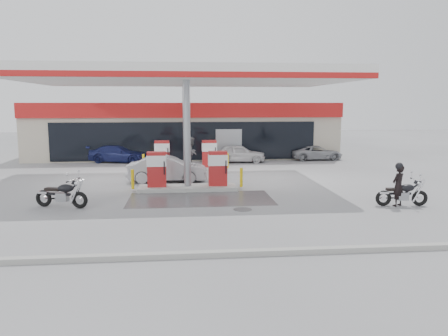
% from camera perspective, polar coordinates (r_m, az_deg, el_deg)
% --- Properties ---
extents(ground, '(90.00, 90.00, 0.00)m').
position_cam_1_polar(ground, '(18.33, -4.66, -4.07)').
color(ground, gray).
rests_on(ground, ground).
extents(wet_patch, '(6.00, 3.00, 0.00)m').
position_cam_1_polar(wet_patch, '(18.34, -3.09, -4.04)').
color(wet_patch, '#4C4C4F').
rests_on(wet_patch, ground).
extents(drain_cover, '(0.70, 0.70, 0.01)m').
position_cam_1_polar(drain_cover, '(16.54, 2.45, -5.42)').
color(drain_cover, '#38383A').
rests_on(drain_cover, ground).
extents(kerb, '(28.00, 0.25, 0.15)m').
position_cam_1_polar(kerb, '(11.57, -4.01, -11.23)').
color(kerb, gray).
rests_on(kerb, ground).
extents(store_building, '(22.00, 8.22, 4.00)m').
position_cam_1_polar(store_building, '(33.89, -5.19, 5.11)').
color(store_building, '#ADA291').
rests_on(store_building, ground).
extents(canopy, '(16.00, 10.02, 5.51)m').
position_cam_1_polar(canopy, '(22.93, -5.05, 11.68)').
color(canopy, silver).
rests_on(canopy, ground).
extents(pump_island_near, '(5.14, 1.30, 1.78)m').
position_cam_1_polar(pump_island_near, '(20.16, -4.78, -0.87)').
color(pump_island_near, '#9E9E99').
rests_on(pump_island_near, ground).
extents(pump_island_far, '(5.14, 1.30, 1.78)m').
position_cam_1_polar(pump_island_far, '(26.10, -5.00, 1.26)').
color(pump_island_far, '#9E9E99').
rests_on(pump_island_far, ground).
extents(main_motorcycle, '(2.04, 0.78, 1.05)m').
position_cam_1_polar(main_motorcycle, '(18.35, 22.30, -3.19)').
color(main_motorcycle, black).
rests_on(main_motorcycle, ground).
extents(biker_main, '(0.70, 0.63, 1.62)m').
position_cam_1_polar(biker_main, '(18.21, 21.80, -2.15)').
color(biker_main, black).
rests_on(biker_main, ground).
extents(parked_motorcycle, '(2.12, 1.03, 1.11)m').
position_cam_1_polar(parked_motorcycle, '(17.83, -20.38, -3.32)').
color(parked_motorcycle, black).
rests_on(parked_motorcycle, ground).
extents(sedan_white, '(3.71, 1.79, 1.22)m').
position_cam_1_polar(sedan_white, '(29.54, 1.92, 1.93)').
color(sedan_white, silver).
rests_on(sedan_white, ground).
extents(attendant, '(1.04, 1.14, 1.91)m').
position_cam_1_polar(attendant, '(27.07, -4.24, 2.04)').
color(attendant, '#4B4C50').
rests_on(attendant, ground).
extents(hatchback_silver, '(4.10, 1.71, 1.32)m').
position_cam_1_polar(hatchback_silver, '(22.35, -7.37, -0.13)').
color(hatchback_silver, '#9B9EA3').
rests_on(hatchback_silver, ground).
extents(parked_car_left, '(4.29, 2.53, 1.17)m').
position_cam_1_polar(parked_car_left, '(30.38, -13.61, 1.83)').
color(parked_car_left, navy).
rests_on(parked_car_left, ground).
extents(parked_car_right, '(3.70, 1.85, 1.00)m').
position_cam_1_polar(parked_car_right, '(31.57, 12.00, 1.98)').
color(parked_car_right, '#A1A2A8').
rests_on(parked_car_right, ground).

